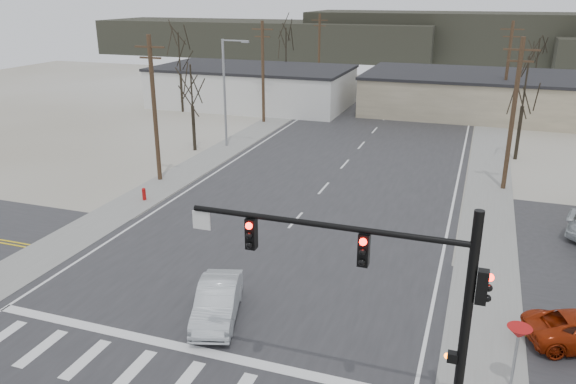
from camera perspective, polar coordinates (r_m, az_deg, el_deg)
name	(u,v)px	position (r m, az deg, el deg)	size (l,w,h in m)	color
ground	(240,284)	(26.05, -4.90, -9.32)	(140.00, 140.00, 0.00)	beige
main_road	(328,184)	(39.04, 4.04, 0.82)	(18.00, 110.00, 0.05)	#272729
cross_road	(240,284)	(26.04, -4.90, -9.28)	(90.00, 10.00, 0.04)	#272729
sidewalk_left	(221,152)	(47.13, -6.85, 4.04)	(3.00, 90.00, 0.06)	gray
sidewalk_right	(489,178)	(42.61, 19.76, 1.31)	(3.00, 90.00, 0.06)	gray
traffic_signal_mast	(400,284)	(16.60, 11.30, -9.19)	(8.95, 0.43, 7.20)	black
fire_hydrant	(144,194)	(36.90, -14.42, -0.20)	(0.24, 0.24, 0.87)	#A50C0C
yield_sign	(519,335)	(20.26, 22.38, -13.28)	(0.80, 0.80, 2.35)	gray
building_left_far	(253,86)	(66.68, -3.60, 10.68)	(22.30, 12.30, 4.50)	silver
building_right_far	(488,94)	(65.55, 19.65, 9.35)	(26.30, 14.30, 4.30)	#B8AA8C
upole_left_b	(154,107)	(39.59, -13.43, 8.39)	(2.20, 0.30, 10.00)	#492F21
upole_left_c	(263,71)	(57.24, -2.56, 12.22)	(2.20, 0.30, 10.00)	#492F21
upole_left_d	(319,52)	(76.06, 3.18, 14.04)	(2.20, 0.30, 10.00)	#492F21
upole_right_a	(513,113)	(39.45, 21.91, 7.48)	(2.20, 0.30, 10.00)	#492F21
upole_right_b	(507,71)	(61.19, 21.36, 11.41)	(2.20, 0.30, 10.00)	#492F21
streetlight_main	(227,87)	(47.91, -6.27, 10.51)	(2.40, 0.25, 9.00)	gray
tree_left_near	(191,88)	(47.12, -9.78, 10.37)	(3.30, 3.30, 7.35)	black
tree_right_mid	(526,85)	(47.27, 22.98, 10.02)	(3.74, 3.74, 8.33)	black
tree_left_far	(286,47)	(71.03, -0.21, 14.53)	(3.96, 3.96, 8.82)	black
tree_right_far	(538,56)	(73.25, 24.02, 12.50)	(3.52, 3.52, 7.84)	black
tree_left_mid	(179,54)	(63.48, -10.98, 13.58)	(3.96, 3.96, 8.82)	black
hill_left	(265,38)	(121.54, -2.40, 15.32)	(70.00, 18.00, 7.00)	#333026
hill_center	(521,38)	(117.12, 22.59, 14.23)	(80.00, 18.00, 9.00)	#333026
sedan_crossing	(217,302)	(23.27, -7.19, -10.98)	(1.57, 4.50, 1.48)	#ADB4B9
car_far_a	(403,94)	(70.78, 11.63, 9.69)	(2.27, 5.59, 1.62)	black
car_far_b	(374,75)	(87.42, 8.71, 11.65)	(1.75, 4.35, 1.48)	black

